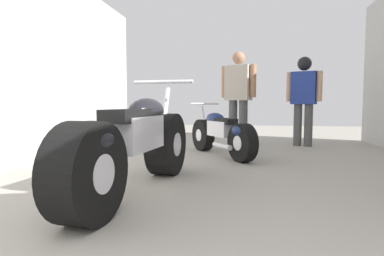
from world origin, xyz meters
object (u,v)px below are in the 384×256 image
motorcycle_black_naked (222,134)px  mechanic_in_blue (238,93)px  motorcycle_maroon_cruiser (134,146)px  mechanic_with_helmet (304,93)px

motorcycle_black_naked → mechanic_in_blue: 1.54m
motorcycle_maroon_cruiser → motorcycle_black_naked: bearing=74.2°
motorcycle_maroon_cruiser → mechanic_with_helmet: (2.06, 3.61, 0.56)m
mechanic_in_blue → mechanic_with_helmet: bearing=0.9°
motorcycle_maroon_cruiser → motorcycle_black_naked: (0.63, 2.21, -0.09)m
mechanic_in_blue → mechanic_with_helmet: mechanic_in_blue is taller
mechanic_with_helmet → mechanic_in_blue: bearing=-179.1°
motorcycle_maroon_cruiser → mechanic_with_helmet: size_ratio=1.37×
motorcycle_black_naked → mechanic_with_helmet: mechanic_with_helmet is taller
motorcycle_black_naked → mechanic_in_blue: mechanic_in_blue is taller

